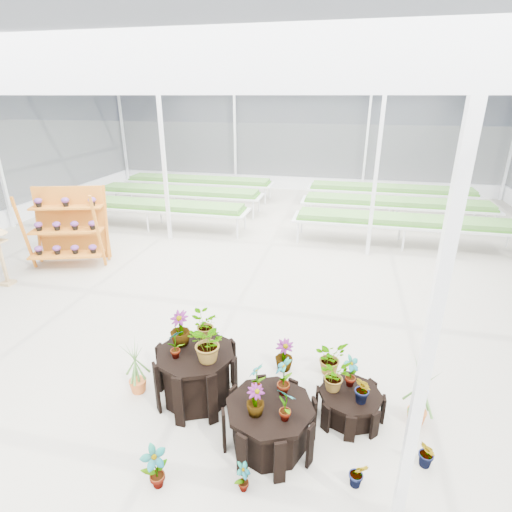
% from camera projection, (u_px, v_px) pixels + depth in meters
% --- Properties ---
extents(ground_plane, '(24.00, 24.00, 0.00)m').
position_uv_depth(ground_plane, '(225.00, 312.00, 8.32)').
color(ground_plane, gray).
rests_on(ground_plane, ground).
extents(greenhouse_shell, '(18.00, 24.00, 4.50)m').
position_uv_depth(greenhouse_shell, '(222.00, 207.00, 7.48)').
color(greenhouse_shell, white).
rests_on(greenhouse_shell, ground).
extents(steel_frame, '(18.00, 24.00, 4.50)m').
position_uv_depth(steel_frame, '(222.00, 207.00, 7.48)').
color(steel_frame, silver).
rests_on(steel_frame, ground).
extents(nursery_benches, '(16.00, 7.00, 0.84)m').
position_uv_depth(nursery_benches, '(281.00, 206.00, 14.68)').
color(nursery_benches, silver).
rests_on(nursery_benches, ground).
extents(plinth_tall, '(1.25, 1.25, 0.80)m').
position_uv_depth(plinth_tall, '(197.00, 375.00, 5.83)').
color(plinth_tall, black).
rests_on(plinth_tall, ground).
extents(plinth_mid, '(1.52, 1.52, 0.61)m').
position_uv_depth(plinth_mid, '(269.00, 424.00, 5.08)').
color(plinth_mid, black).
rests_on(plinth_mid, ground).
extents(plinth_low, '(0.93, 0.93, 0.41)m').
position_uv_depth(plinth_low, '(349.00, 405.00, 5.55)').
color(plinth_low, black).
rests_on(plinth_low, ground).
extents(shelf_rack, '(2.11, 1.53, 2.01)m').
position_uv_depth(shelf_rack, '(67.00, 228.00, 10.31)').
color(shelf_rack, '#B86419').
rests_on(shelf_rack, ground).
extents(bird_table, '(0.40, 0.40, 1.50)m').
position_uv_depth(bird_table, '(1.00, 255.00, 9.26)').
color(bird_table, '#A48654').
rests_on(bird_table, ground).
extents(nursery_plants, '(4.43, 3.05, 1.37)m').
position_uv_depth(nursery_plants, '(264.00, 368.00, 5.67)').
color(nursery_plants, '#497934').
rests_on(nursery_plants, ground).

